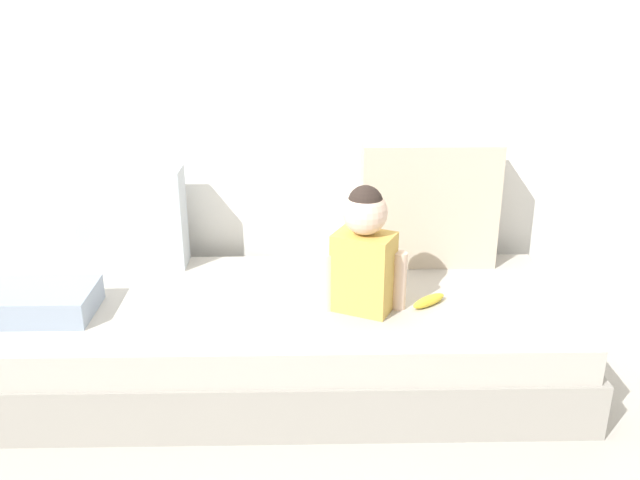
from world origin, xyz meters
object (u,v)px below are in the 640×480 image
(couch, at_px, (280,338))
(folded_blanket, at_px, (41,302))
(throw_pillow_left, at_px, (132,218))
(toddler, at_px, (364,250))
(banana, at_px, (429,301))
(throw_pillow_right, at_px, (429,205))

(couch, xyz_separation_m, folded_blanket, (-0.90, -0.11, 0.23))
(couch, distance_m, throw_pillow_left, 0.84)
(toddler, distance_m, folded_blanket, 1.24)
(banana, bearing_deg, couch, 172.88)
(toddler, xyz_separation_m, banana, (0.26, 0.02, -0.22))
(couch, relative_size, folded_blanket, 5.90)
(couch, xyz_separation_m, toddler, (0.33, -0.09, 0.42))
(couch, height_order, banana, banana)
(banana, distance_m, folded_blanket, 1.49)
(throw_pillow_right, height_order, folded_blanket, throw_pillow_right)
(throw_pillow_left, bearing_deg, couch, -29.01)
(throw_pillow_right, bearing_deg, folded_blanket, -162.96)
(throw_pillow_left, xyz_separation_m, banana, (1.24, -0.43, -0.20))
(throw_pillow_right, relative_size, folded_blanket, 1.48)
(throw_pillow_right, distance_m, banana, 0.51)
(banana, bearing_deg, toddler, -175.63)
(toddler, relative_size, folded_blanket, 1.24)
(toddler, distance_m, banana, 0.34)
(couch, bearing_deg, folded_blanket, -172.72)
(throw_pillow_left, distance_m, throw_pillow_right, 1.30)
(couch, xyz_separation_m, banana, (0.59, -0.07, 0.20))
(throw_pillow_right, xyz_separation_m, toddler, (-0.32, -0.45, -0.03))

